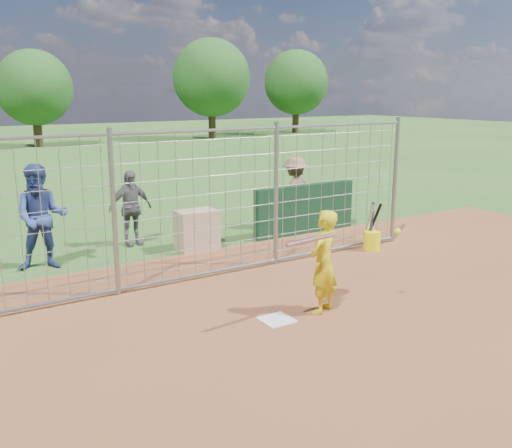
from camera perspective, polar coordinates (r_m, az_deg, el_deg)
ground at (r=8.22m, az=1.27°, el=-9.17°), size 100.00×100.00×0.00m
infield_dirt at (r=6.22m, az=17.68°, el=-17.59°), size 18.00×18.00×0.00m
home_plate at (r=8.06m, az=2.08°, el=-9.56°), size 0.43×0.43×0.02m
dugout_wall at (r=12.78m, az=4.91°, el=1.50°), size 2.60×0.20×1.10m
batter at (r=8.17m, az=6.77°, el=-3.79°), size 0.65×0.56×1.51m
bystander_a at (r=10.75m, az=-20.66°, el=0.63°), size 1.08×0.95×1.89m
bystander_b at (r=11.96m, az=-12.45°, el=1.58°), size 0.94×0.44×1.57m
bystander_c at (r=13.30m, az=3.90°, el=3.19°), size 1.19×0.86×1.65m
equipment_bin at (r=11.51m, az=-5.93°, el=-0.59°), size 0.82×0.59×0.80m
equipment_in_play at (r=7.74m, az=7.68°, el=-1.36°), size 1.88×0.34×0.12m
bucket_with_bats at (r=11.67m, az=11.50°, el=-1.38°), size 0.34×0.40×0.98m
backstop_fence at (r=9.51m, az=-5.44°, el=1.80°), size 9.08×0.08×2.60m
tree_line at (r=35.21m, az=-21.21°, el=13.27°), size 44.66×6.72×6.48m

